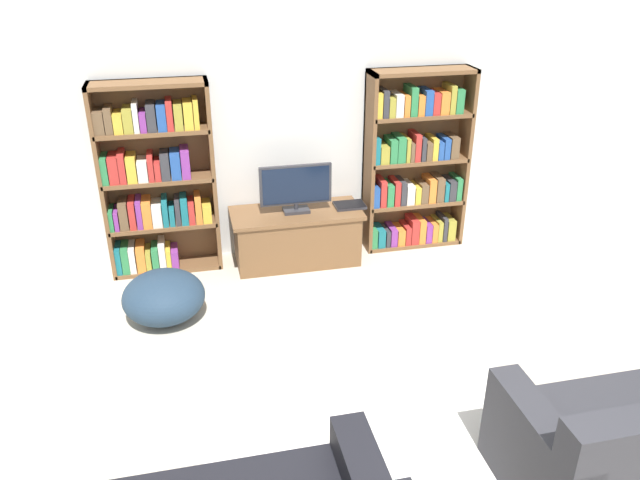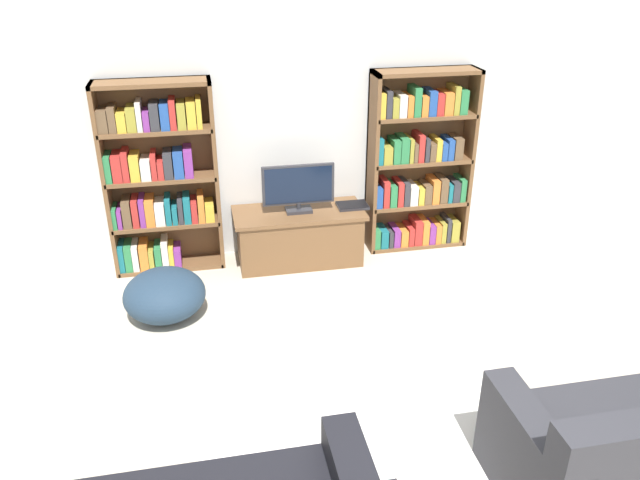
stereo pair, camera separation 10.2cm
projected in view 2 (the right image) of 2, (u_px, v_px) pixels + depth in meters
wall_back at (291, 119)px, 5.72m from camera, size 8.80×0.06×2.60m
bookshelf_left at (158, 180)px, 5.54m from camera, size 0.99×0.30×1.74m
bookshelf_right at (418, 165)px, 5.98m from camera, size 0.99×0.30×1.74m
tv_stand at (299, 236)px, 5.89m from camera, size 1.22×0.54×0.52m
television at (299, 187)px, 5.67m from camera, size 0.66×0.16×0.45m
laptop at (352, 205)px, 5.86m from camera, size 0.29×0.21×0.03m
area_rug at (354, 395)px, 4.23m from camera, size 2.12×1.96×0.02m
beanbag_ottoman at (165, 295)px, 5.04m from camera, size 0.66×0.66×0.40m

